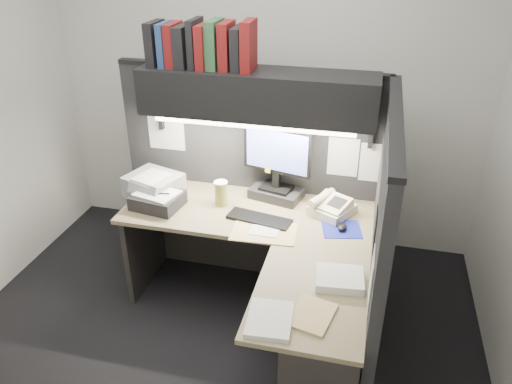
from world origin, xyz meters
TOP-DOWN VIEW (x-y plane):
  - floor at (0.00, 0.00)m, footprint 3.50×3.50m
  - wall_back at (0.00, 1.50)m, footprint 3.50×0.04m
  - wall_front at (0.00, -1.50)m, footprint 3.50×0.04m
  - partition_back at (0.03, 0.93)m, footprint 1.90×0.06m
  - partition_right at (0.98, 0.18)m, footprint 0.06×1.50m
  - desk at (0.43, -0.00)m, footprint 1.70×1.53m
  - overhead_shelf at (0.12, 0.75)m, footprint 1.55×0.34m
  - task_light_tube at (0.12, 0.61)m, footprint 1.32×0.04m
  - monitor at (0.26, 0.79)m, footprint 0.49×0.30m
  - keyboard at (0.21, 0.46)m, footprint 0.45×0.22m
  - mousepad at (0.75, 0.47)m, footprint 0.29×0.27m
  - mouse at (0.75, 0.47)m, footprint 0.06×0.09m
  - telephone at (0.67, 0.66)m, footprint 0.34×0.34m
  - coffee_cup at (-0.10, 0.60)m, footprint 0.10×0.10m
  - printer at (-0.62, 0.65)m, footprint 0.44×0.40m
  - notebook_stack at (-0.52, 0.47)m, footprint 0.36×0.31m
  - open_folder at (0.28, 0.32)m, footprint 0.43×0.29m
  - paper_stack_a at (0.79, -0.08)m, footprint 0.28×0.24m
  - paper_stack_b at (0.48, -0.47)m, footprint 0.24×0.29m
  - manila_stack at (0.68, -0.38)m, footprint 0.25×0.29m
  - binder_row at (-0.23, 0.74)m, footprint 0.69×0.25m
  - pinned_papers at (0.42, 0.56)m, footprint 1.76×1.31m

SIDE VIEW (x-z plane):
  - floor at x=0.00m, z-range 0.00..0.00m
  - desk at x=0.43m, z-range 0.08..0.81m
  - mousepad at x=0.75m, z-range 0.73..0.73m
  - open_folder at x=0.28m, z-range 0.73..0.74m
  - manila_stack at x=0.68m, z-range 0.73..0.74m
  - keyboard at x=0.21m, z-range 0.73..0.75m
  - paper_stack_b at x=0.48m, z-range 0.73..0.76m
  - mouse at x=0.75m, z-range 0.73..0.77m
  - paper_stack_a at x=0.79m, z-range 0.73..0.78m
  - notebook_stack at x=-0.52m, z-range 0.73..0.83m
  - telephone at x=0.67m, z-range 0.73..0.83m
  - partition_back at x=0.03m, z-range 0.00..1.60m
  - partition_right at x=0.98m, z-range 0.00..1.60m
  - printer at x=-0.62m, z-range 0.73..0.87m
  - coffee_cup at x=-0.10m, z-range 0.73..0.90m
  - monitor at x=0.26m, z-range 0.68..1.21m
  - pinned_papers at x=0.42m, z-range 0.80..1.31m
  - task_light_tube at x=0.12m, z-range 1.31..1.35m
  - wall_back at x=0.00m, z-range 0.00..2.70m
  - wall_front at x=0.00m, z-range 0.00..2.70m
  - overhead_shelf at x=0.12m, z-range 1.35..1.65m
  - binder_row at x=-0.23m, z-range 1.64..1.94m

